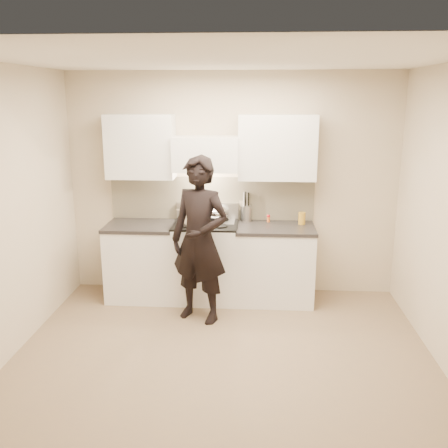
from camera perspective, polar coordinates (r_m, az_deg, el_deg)
The scene contains 11 objects.
ground_plane at distance 4.91m, azimuth -0.16°, elevation -14.92°, with size 4.00×4.00×0.00m, color #7C664A.
room_shell at distance 4.72m, azimuth -0.56°, elevation 4.57°, with size 4.04×3.54×2.70m.
stove at distance 6.04m, azimuth -2.09°, elevation -4.22°, with size 0.76×0.65×0.96m.
counter_right at distance 6.02m, azimuth 5.82°, elevation -4.49°, with size 0.92×0.67×0.92m.
counter_left at distance 6.17m, azimuth -9.33°, elevation -4.14°, with size 0.82×0.67×0.92m.
wok at distance 6.02m, azimuth -0.90°, elevation 1.34°, with size 0.32×0.39×0.25m.
stock_pot at distance 5.81m, azimuth -3.84°, elevation 0.86°, with size 0.35×0.34×0.17m.
utensil_crock at distance 6.10m, azimuth 2.54°, elevation 1.38°, with size 0.13×0.13×0.36m.
spice_jar at distance 6.07m, azimuth 5.10°, elevation 0.64°, with size 0.04×0.04×0.09m.
oil_glass at distance 6.01m, azimuth 8.89°, elevation 0.66°, with size 0.08×0.08×0.15m.
person at distance 5.35m, azimuth -2.81°, elevation -1.86°, with size 0.66×0.44×1.81m, color black.
Camera 1 is at (0.29, -4.27, 2.41)m, focal length 40.00 mm.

